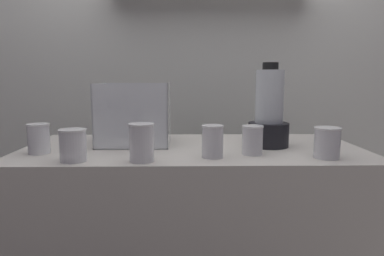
{
  "coord_description": "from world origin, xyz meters",
  "views": [
    {
      "loc": [
        -0.03,
        -1.42,
        1.19
      ],
      "look_at": [
        0.0,
        0.0,
        0.98
      ],
      "focal_mm": 32.24,
      "sensor_mm": 36.0,
      "label": 1
    }
  ],
  "objects_px": {
    "juice_cup_mango_left": "(73,147)",
    "juice_cup_orange_middle": "(142,145)",
    "juice_cup_pomegranate_right": "(213,143)",
    "juice_cup_pomegranate_far_right": "(252,141)",
    "carrot_display_bin": "(135,126)",
    "juice_cup_beet_rightmost": "(327,145)",
    "juice_cup_orange_far_left": "(39,140)",
    "blender_pitcher": "(269,114)"
  },
  "relations": [
    {
      "from": "juice_cup_mango_left",
      "to": "juice_cup_orange_middle",
      "type": "xyz_separation_m",
      "value": [
        0.24,
        -0.01,
        0.01
      ]
    },
    {
      "from": "juice_cup_orange_middle",
      "to": "juice_cup_pomegranate_right",
      "type": "height_order",
      "value": "juice_cup_orange_middle"
    },
    {
      "from": "juice_cup_pomegranate_far_right",
      "to": "carrot_display_bin",
      "type": "bearing_deg",
      "value": 155.88
    },
    {
      "from": "juice_cup_pomegranate_far_right",
      "to": "juice_cup_orange_middle",
      "type": "bearing_deg",
      "value": -165.6
    },
    {
      "from": "juice_cup_pomegranate_far_right",
      "to": "juice_cup_beet_rightmost",
      "type": "relative_size",
      "value": 0.98
    },
    {
      "from": "juice_cup_pomegranate_right",
      "to": "juice_cup_pomegranate_far_right",
      "type": "xyz_separation_m",
      "value": [
        0.15,
        0.05,
        -0.0
      ]
    },
    {
      "from": "juice_cup_orange_middle",
      "to": "juice_cup_pomegranate_right",
      "type": "distance_m",
      "value": 0.26
    },
    {
      "from": "juice_cup_mango_left",
      "to": "juice_cup_pomegranate_right",
      "type": "distance_m",
      "value": 0.49
    },
    {
      "from": "juice_cup_orange_middle",
      "to": "carrot_display_bin",
      "type": "bearing_deg",
      "value": 102.41
    },
    {
      "from": "juice_cup_orange_far_left",
      "to": "juice_cup_pomegranate_far_right",
      "type": "relative_size",
      "value": 1.04
    },
    {
      "from": "carrot_display_bin",
      "to": "juice_cup_mango_left",
      "type": "xyz_separation_m",
      "value": [
        -0.17,
        -0.31,
        -0.03
      ]
    },
    {
      "from": "juice_cup_pomegranate_right",
      "to": "juice_cup_pomegranate_far_right",
      "type": "height_order",
      "value": "juice_cup_pomegranate_right"
    },
    {
      "from": "blender_pitcher",
      "to": "juice_cup_orange_middle",
      "type": "relative_size",
      "value": 2.65
    },
    {
      "from": "juice_cup_pomegranate_right",
      "to": "juice_cup_beet_rightmost",
      "type": "bearing_deg",
      "value": -2.59
    },
    {
      "from": "juice_cup_beet_rightmost",
      "to": "juice_cup_pomegranate_right",
      "type": "bearing_deg",
      "value": 177.41
    },
    {
      "from": "carrot_display_bin",
      "to": "juice_cup_pomegranate_far_right",
      "type": "xyz_separation_m",
      "value": [
        0.47,
        -0.21,
        -0.03
      ]
    },
    {
      "from": "blender_pitcher",
      "to": "juice_cup_mango_left",
      "type": "relative_size",
      "value": 3.11
    },
    {
      "from": "juice_cup_orange_middle",
      "to": "juice_cup_beet_rightmost",
      "type": "height_order",
      "value": "juice_cup_orange_middle"
    },
    {
      "from": "blender_pitcher",
      "to": "juice_cup_pomegranate_right",
      "type": "bearing_deg",
      "value": -141.12
    },
    {
      "from": "carrot_display_bin",
      "to": "juice_cup_orange_middle",
      "type": "relative_size",
      "value": 2.29
    },
    {
      "from": "carrot_display_bin",
      "to": "juice_cup_beet_rightmost",
      "type": "relative_size",
      "value": 2.72
    },
    {
      "from": "blender_pitcher",
      "to": "juice_cup_mango_left",
      "type": "distance_m",
      "value": 0.79
    },
    {
      "from": "carrot_display_bin",
      "to": "juice_cup_beet_rightmost",
      "type": "height_order",
      "value": "carrot_display_bin"
    },
    {
      "from": "blender_pitcher",
      "to": "juice_cup_beet_rightmost",
      "type": "relative_size",
      "value": 3.14
    },
    {
      "from": "juice_cup_orange_far_left",
      "to": "juice_cup_pomegranate_far_right",
      "type": "distance_m",
      "value": 0.81
    },
    {
      "from": "carrot_display_bin",
      "to": "juice_cup_pomegranate_right",
      "type": "xyz_separation_m",
      "value": [
        0.32,
        -0.26,
        -0.03
      ]
    },
    {
      "from": "blender_pitcher",
      "to": "juice_cup_orange_far_left",
      "type": "height_order",
      "value": "blender_pitcher"
    },
    {
      "from": "juice_cup_mango_left",
      "to": "juice_cup_beet_rightmost",
      "type": "height_order",
      "value": "same"
    },
    {
      "from": "juice_cup_orange_middle",
      "to": "juice_cup_pomegranate_far_right",
      "type": "bearing_deg",
      "value": 14.4
    },
    {
      "from": "juice_cup_beet_rightmost",
      "to": "juice_cup_mango_left",
      "type": "bearing_deg",
      "value": -177.96
    },
    {
      "from": "juice_cup_mango_left",
      "to": "juice_cup_orange_middle",
      "type": "relative_size",
      "value": 0.85
    },
    {
      "from": "juice_cup_mango_left",
      "to": "juice_cup_pomegranate_right",
      "type": "xyz_separation_m",
      "value": [
        0.49,
        0.05,
        0.0
      ]
    },
    {
      "from": "carrot_display_bin",
      "to": "blender_pitcher",
      "type": "distance_m",
      "value": 0.58
    },
    {
      "from": "blender_pitcher",
      "to": "juice_cup_mango_left",
      "type": "xyz_separation_m",
      "value": [
        -0.74,
        -0.25,
        -0.08
      ]
    },
    {
      "from": "carrot_display_bin",
      "to": "juice_cup_orange_middle",
      "type": "height_order",
      "value": "carrot_display_bin"
    },
    {
      "from": "juice_cup_pomegranate_far_right",
      "to": "juice_cup_beet_rightmost",
      "type": "distance_m",
      "value": 0.27
    },
    {
      "from": "juice_cup_orange_far_left",
      "to": "juice_cup_orange_middle",
      "type": "height_order",
      "value": "juice_cup_orange_middle"
    },
    {
      "from": "juice_cup_orange_middle",
      "to": "juice_cup_beet_rightmost",
      "type": "bearing_deg",
      "value": 3.38
    },
    {
      "from": "juice_cup_orange_middle",
      "to": "juice_cup_pomegranate_far_right",
      "type": "height_order",
      "value": "juice_cup_orange_middle"
    },
    {
      "from": "juice_cup_mango_left",
      "to": "juice_cup_pomegranate_right",
      "type": "height_order",
      "value": "juice_cup_pomegranate_right"
    },
    {
      "from": "juice_cup_orange_far_left",
      "to": "juice_cup_mango_left",
      "type": "xyz_separation_m",
      "value": [
        0.17,
        -0.13,
        0.0
      ]
    },
    {
      "from": "juice_cup_orange_far_left",
      "to": "juice_cup_pomegranate_right",
      "type": "distance_m",
      "value": 0.66
    }
  ]
}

